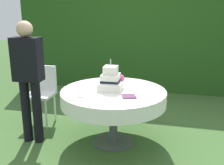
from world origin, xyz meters
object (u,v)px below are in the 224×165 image
cake_table (113,98)px  napkin_stack (129,96)px  standing_person (29,75)px  serving_plate_near (92,82)px  wedding_cake (111,81)px  serving_plate_left (138,91)px  serving_plate_right (80,87)px  serving_plate_far (82,95)px  garden_chair (42,89)px

cake_table → napkin_stack: 0.33m
standing_person → cake_table: bearing=11.7°
serving_plate_near → standing_person: 0.87m
wedding_cake → serving_plate_left: size_ratio=2.74×
cake_table → serving_plate_near: 0.48m
wedding_cake → standing_person: (-1.02, -0.25, 0.08)m
wedding_cake → standing_person: 1.06m
serving_plate_near → serving_plate_right: (-0.09, -0.23, 0.00)m
wedding_cake → serving_plate_far: size_ratio=2.70×
serving_plate_near → garden_chair: size_ratio=0.11×
serving_plate_near → serving_plate_left: (0.69, -0.26, 0.00)m
serving_plate_left → serving_plate_right: same height
cake_table → garden_chair: 1.30m
cake_table → serving_plate_far: (-0.32, -0.30, 0.10)m
cake_table → standing_person: 1.12m
wedding_cake → serving_plate_near: 0.44m
wedding_cake → garden_chair: 1.29m
serving_plate_far → serving_plate_right: 0.38m
serving_plate_near → cake_table: bearing=-36.3°
serving_plate_right → napkin_stack: bearing=-19.5°
napkin_stack → standing_person: bearing=-179.5°
serving_plate_near → serving_plate_far: size_ratio=0.68×
garden_chair → wedding_cake: bearing=-17.2°
serving_plate_near → serving_plate_left: same height
serving_plate_far → serving_plate_left: size_ratio=1.01×
cake_table → standing_person: (-1.06, -0.22, 0.30)m
cake_table → serving_plate_far: 0.45m
cake_table → wedding_cake: 0.22m
cake_table → serving_plate_right: 0.48m
serving_plate_far → garden_chair: bearing=142.3°
wedding_cake → garden_chair: size_ratio=0.45×
standing_person → serving_plate_near: bearing=36.0°
serving_plate_near → garden_chair: (-0.85, 0.12, -0.19)m
serving_plate_left → garden_chair: garden_chair is taller
serving_plate_right → serving_plate_near: bearing=69.1°
wedding_cake → standing_person: standing_person is taller
garden_chair → serving_plate_left: bearing=-13.9°
wedding_cake → napkin_stack: (0.27, -0.24, -0.11)m
cake_table → serving_plate_right: (-0.47, 0.04, 0.10)m
wedding_cake → serving_plate_left: bearing=-1.7°
serving_plate_left → serving_plate_far: bearing=-153.1°
standing_person → serving_plate_left: bearing=9.8°
cake_table → serving_plate_near: size_ratio=13.47×
garden_chair → standing_person: 0.75m
serving_plate_right → standing_person: 0.68m
serving_plate_far → garden_chair: garden_chair is taller
serving_plate_near → standing_person: (-0.68, -0.50, 0.19)m
serving_plate_near → napkin_stack: napkin_stack is taller
serving_plate_far → napkin_stack: size_ratio=0.94×
garden_chair → cake_table: bearing=-18.0°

